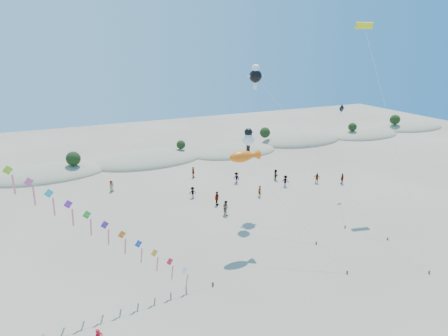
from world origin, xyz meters
TOP-DOWN VIEW (x-y plane):
  - dune_ridge at (1.06, 45.14)m, footprint 145.30×11.49m
  - fish_kite at (2.37, 13.78)m, footprint 7.53×9.33m
  - cartoon_kite_low at (5.45, 18.89)m, footprint 4.21×9.28m
  - cartoon_kite_high at (8.26, 22.70)m, footprint 9.06×15.49m
  - parafoil_kite at (20.23, 18.65)m, footprint 6.61×17.51m
  - dark_kite at (18.91, 19.20)m, footprint 7.11×9.96m
  - beachgoers at (8.80, 26.56)m, footprint 31.85×14.79m

SIDE VIEW (x-z plane):
  - dune_ridge at x=1.06m, z-range -2.67..2.90m
  - beachgoers at x=8.80m, z-range -0.09..1.74m
  - dark_kite at x=18.91m, z-range 2.55..14.43m
  - fish_kite at x=2.37m, z-range 4.32..14.10m
  - cartoon_kite_low at x=5.45m, z-range 4.20..14.83m
  - cartoon_kite_high at x=8.26m, z-range 7.32..24.45m
  - parafoil_kite at x=20.23m, z-range 9.89..31.60m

